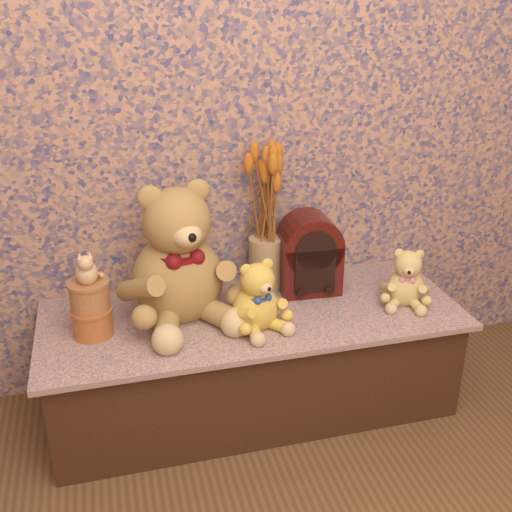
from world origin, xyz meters
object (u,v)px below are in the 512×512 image
at_px(teddy_small, 407,274).
at_px(cathedral_radio, 309,253).
at_px(teddy_large, 176,246).
at_px(teddy_medium, 256,292).
at_px(ceramic_vase, 265,264).
at_px(cat_figurine, 86,266).
at_px(biscuit_tin_lower, 93,322).

xyz_separation_m(teddy_small, cathedral_radio, (-0.31, 0.19, 0.04)).
bearing_deg(teddy_large, teddy_medium, -44.72).
bearing_deg(ceramic_vase, teddy_large, -162.29).
bearing_deg(teddy_medium, cat_figurine, 153.46).
relative_size(teddy_large, cat_figurine, 4.42).
distance_m(teddy_large, ceramic_vase, 0.39).
bearing_deg(teddy_large, ceramic_vase, 5.51).
bearing_deg(ceramic_vase, cathedral_radio, -17.43).
xyz_separation_m(teddy_medium, teddy_small, (0.57, 0.03, -0.02)).
relative_size(teddy_large, teddy_small, 2.28).
height_order(teddy_large, ceramic_vase, teddy_large).
distance_m(teddy_large, teddy_small, 0.83).
relative_size(teddy_medium, ceramic_vase, 1.26).
relative_size(teddy_small, ceramic_vase, 1.10).
xyz_separation_m(teddy_large, ceramic_vase, (0.34, 0.11, -0.16)).
xyz_separation_m(teddy_medium, biscuit_tin_lower, (-0.54, 0.08, -0.08)).
relative_size(teddy_small, cat_figurine, 1.94).
distance_m(teddy_small, ceramic_vase, 0.52).
bearing_deg(teddy_small, cathedral_radio, 172.29).
bearing_deg(cathedral_radio, cat_figurine, -167.02).
height_order(teddy_medium, cat_figurine, cat_figurine).
xyz_separation_m(biscuit_tin_lower, cat_figurine, (0.00, 0.00, 0.21)).
height_order(teddy_small, cathedral_radio, cathedral_radio).
distance_m(teddy_large, cat_figurine, 0.31).
bearing_deg(cathedral_radio, teddy_medium, -137.35).
distance_m(cathedral_radio, cat_figurine, 0.82).
bearing_deg(biscuit_tin_lower, teddy_medium, -8.63).
xyz_separation_m(teddy_large, teddy_small, (0.81, -0.12, -0.15)).
bearing_deg(ceramic_vase, teddy_small, -26.74).
relative_size(cathedral_radio, ceramic_vase, 1.47).
relative_size(ceramic_vase, cat_figurine, 1.76).
height_order(teddy_small, cat_figurine, cat_figurine).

